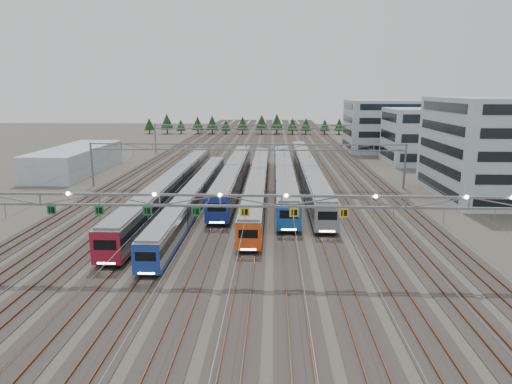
{
  "coord_description": "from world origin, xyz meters",
  "views": [
    {
      "loc": [
        4.83,
        -40.28,
        17.17
      ],
      "look_at": [
        2.47,
        20.7,
        3.5
      ],
      "focal_mm": 32.0,
      "sensor_mm": 36.0,
      "label": 1
    }
  ],
  "objects_px": {
    "depot_bldg_mid": "(417,136)",
    "depot_bldg_north": "(386,126)",
    "train_e": "(284,175)",
    "gantry_far": "(256,130)",
    "train_b": "(196,194)",
    "train_d": "(258,180)",
    "gantry_near": "(220,203)",
    "train_a": "(174,184)",
    "west_shed": "(76,160)",
    "train_f": "(307,171)",
    "gantry_mid": "(246,152)",
    "depot_bldg_south": "(496,148)",
    "train_c": "(234,174)"
  },
  "relations": [
    {
      "from": "gantry_near",
      "to": "depot_bldg_south",
      "type": "relative_size",
      "value": 2.56
    },
    {
      "from": "train_f",
      "to": "train_a",
      "type": "bearing_deg",
      "value": -150.09
    },
    {
      "from": "train_d",
      "to": "gantry_far",
      "type": "relative_size",
      "value": 1.11
    },
    {
      "from": "train_f",
      "to": "depot_bldg_north",
      "type": "distance_m",
      "value": 53.36
    },
    {
      "from": "train_d",
      "to": "depot_bldg_north",
      "type": "xyz_separation_m",
      "value": [
        34.56,
        54.86,
        5.17
      ]
    },
    {
      "from": "train_f",
      "to": "train_e",
      "type": "bearing_deg",
      "value": -135.05
    },
    {
      "from": "west_shed",
      "to": "train_a",
      "type": "bearing_deg",
      "value": -41.09
    },
    {
      "from": "train_e",
      "to": "depot_bldg_south",
      "type": "bearing_deg",
      "value": -9.85
    },
    {
      "from": "train_f",
      "to": "gantry_near",
      "type": "distance_m",
      "value": 46.5
    },
    {
      "from": "depot_bldg_south",
      "to": "depot_bldg_north",
      "type": "xyz_separation_m",
      "value": [
        -3.89,
        56.96,
        -0.79
      ]
    },
    {
      "from": "train_d",
      "to": "train_c",
      "type": "bearing_deg",
      "value": 137.23
    },
    {
      "from": "train_e",
      "to": "gantry_near",
      "type": "height_order",
      "value": "gantry_near"
    },
    {
      "from": "train_b",
      "to": "train_f",
      "type": "xyz_separation_m",
      "value": [
        18.0,
        18.9,
        0.31
      ]
    },
    {
      "from": "train_f",
      "to": "gantry_mid",
      "type": "relative_size",
      "value": 1.18
    },
    {
      "from": "train_f",
      "to": "depot_bldg_north",
      "type": "height_order",
      "value": "depot_bldg_north"
    },
    {
      "from": "train_f",
      "to": "gantry_far",
      "type": "distance_m",
      "value": 42.02
    },
    {
      "from": "train_b",
      "to": "depot_bldg_north",
      "type": "bearing_deg",
      "value": 56.36
    },
    {
      "from": "depot_bldg_mid",
      "to": "train_a",
      "type": "bearing_deg",
      "value": -142.87
    },
    {
      "from": "train_a",
      "to": "gantry_near",
      "type": "bearing_deg",
      "value": -70.65
    },
    {
      "from": "train_c",
      "to": "depot_bldg_north",
      "type": "bearing_deg",
      "value": 52.38
    },
    {
      "from": "depot_bldg_south",
      "to": "gantry_near",
      "type": "bearing_deg",
      "value": -139.78
    },
    {
      "from": "train_e",
      "to": "gantry_far",
      "type": "xyz_separation_m",
      "value": [
        -6.75,
        44.76,
        4.14
      ]
    },
    {
      "from": "train_e",
      "to": "gantry_far",
      "type": "bearing_deg",
      "value": 98.58
    },
    {
      "from": "train_c",
      "to": "gantry_near",
      "type": "bearing_deg",
      "value": -86.9
    },
    {
      "from": "gantry_near",
      "to": "train_d",
      "type": "bearing_deg",
      "value": 86.41
    },
    {
      "from": "train_d",
      "to": "train_e",
      "type": "distance_m",
      "value": 5.89
    },
    {
      "from": "train_b",
      "to": "train_d",
      "type": "distance_m",
      "value": 13.92
    },
    {
      "from": "train_d",
      "to": "gantry_near",
      "type": "distance_m",
      "value": 36.98
    },
    {
      "from": "train_b",
      "to": "train_a",
      "type": "bearing_deg",
      "value": 127.05
    },
    {
      "from": "train_b",
      "to": "train_e",
      "type": "relative_size",
      "value": 0.98
    },
    {
      "from": "train_c",
      "to": "train_f",
      "type": "xyz_separation_m",
      "value": [
        13.5,
        4.12,
        -0.05
      ]
    },
    {
      "from": "gantry_near",
      "to": "gantry_mid",
      "type": "bearing_deg",
      "value": 89.93
    },
    {
      "from": "train_b",
      "to": "train_c",
      "type": "relative_size",
      "value": 1.06
    },
    {
      "from": "train_c",
      "to": "gantry_mid",
      "type": "xyz_separation_m",
      "value": [
        2.25,
        -0.61,
        4.07
      ]
    },
    {
      "from": "train_a",
      "to": "depot_bldg_north",
      "type": "height_order",
      "value": "depot_bldg_north"
    },
    {
      "from": "train_d",
      "to": "gantry_mid",
      "type": "height_order",
      "value": "gantry_mid"
    },
    {
      "from": "train_a",
      "to": "train_e",
      "type": "relative_size",
      "value": 1.11
    },
    {
      "from": "train_d",
      "to": "west_shed",
      "type": "relative_size",
      "value": 2.09
    },
    {
      "from": "depot_bldg_south",
      "to": "train_f",
      "type": "bearing_deg",
      "value": 160.58
    },
    {
      "from": "train_a",
      "to": "train_b",
      "type": "xyz_separation_m",
      "value": [
        4.5,
        -5.96,
        -0.25
      ]
    },
    {
      "from": "train_d",
      "to": "gantry_near",
      "type": "height_order",
      "value": "gantry_near"
    },
    {
      "from": "depot_bldg_mid",
      "to": "depot_bldg_north",
      "type": "bearing_deg",
      "value": 96.03
    },
    {
      "from": "train_f",
      "to": "depot_bldg_mid",
      "type": "bearing_deg",
      "value": 42.13
    },
    {
      "from": "west_shed",
      "to": "train_c",
      "type": "bearing_deg",
      "value": -21.57
    },
    {
      "from": "gantry_mid",
      "to": "gantry_near",
      "type": "bearing_deg",
      "value": -90.07
    },
    {
      "from": "train_f",
      "to": "depot_bldg_mid",
      "type": "relative_size",
      "value": 4.14
    },
    {
      "from": "gantry_near",
      "to": "gantry_far",
      "type": "relative_size",
      "value": 1.0
    },
    {
      "from": "train_b",
      "to": "gantry_far",
      "type": "xyz_separation_m",
      "value": [
        6.75,
        59.18,
        4.42
      ]
    },
    {
      "from": "depot_bldg_mid",
      "to": "depot_bldg_north",
      "type": "relative_size",
      "value": 0.73
    },
    {
      "from": "gantry_far",
      "to": "west_shed",
      "type": "xyz_separation_m",
      "value": [
        -37.21,
        -30.57,
        -3.75
      ]
    }
  ]
}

